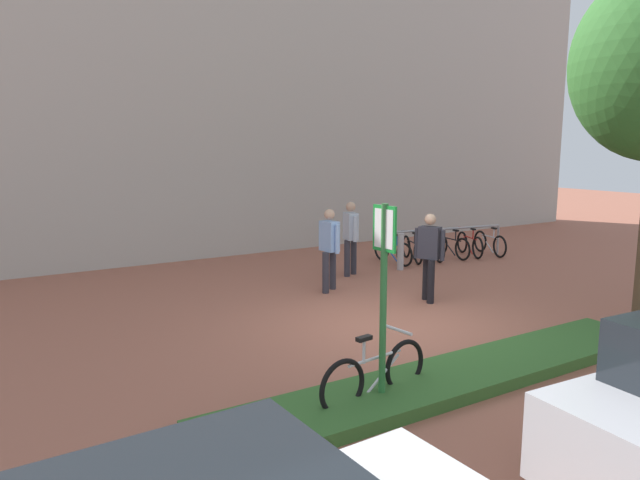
% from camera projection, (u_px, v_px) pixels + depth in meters
% --- Properties ---
extents(ground_plane, '(60.00, 60.00, 0.00)m').
position_uv_depth(ground_plane, '(393.00, 325.00, 9.79)').
color(ground_plane, '#9E5B47').
extents(building_facade, '(28.00, 1.20, 10.00)m').
position_uv_depth(building_facade, '(214.00, 70.00, 15.56)').
color(building_facade, '#B2ADA3').
rests_on(building_facade, ground).
extents(planter_strip, '(7.00, 1.10, 0.16)m').
position_uv_depth(planter_strip, '(458.00, 377.00, 7.43)').
color(planter_strip, '#336028').
rests_on(planter_strip, ground).
extents(parking_sign_post, '(0.08, 0.36, 2.37)m').
position_uv_depth(parking_sign_post, '(384.00, 276.00, 6.56)').
color(parking_sign_post, '#2D7238').
rests_on(parking_sign_post, ground).
extents(bike_at_sign, '(1.67, 0.42, 0.86)m').
position_uv_depth(bike_at_sign, '(375.00, 374.00, 6.82)').
color(bike_at_sign, black).
rests_on(bike_at_sign, ground).
extents(bike_rack_cluster, '(3.72, 1.98, 0.83)m').
position_uv_depth(bike_rack_cluster, '(442.00, 246.00, 15.49)').
color(bike_rack_cluster, '#99999E').
rests_on(bike_rack_cluster, ground).
extents(bollard_steel, '(0.16, 0.16, 0.90)m').
position_uv_depth(bollard_steel, '(401.00, 252.00, 14.07)').
color(bollard_steel, '#ADADB2').
rests_on(bollard_steel, ground).
extents(person_shirt_white, '(0.41, 0.60, 1.72)m').
position_uv_depth(person_shirt_white, '(351.00, 234.00, 13.40)').
color(person_shirt_white, '#2D2D38').
rests_on(person_shirt_white, ground).
extents(person_suited_navy, '(0.40, 0.55, 1.72)m').
position_uv_depth(person_suited_navy, '(429.00, 252.00, 11.15)').
color(person_suited_navy, black).
rests_on(person_suited_navy, ground).
extents(person_casual_tan, '(0.45, 0.61, 1.72)m').
position_uv_depth(person_casual_tan, '(329.00, 245.00, 11.94)').
color(person_casual_tan, '#2D2D38').
rests_on(person_casual_tan, ground).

